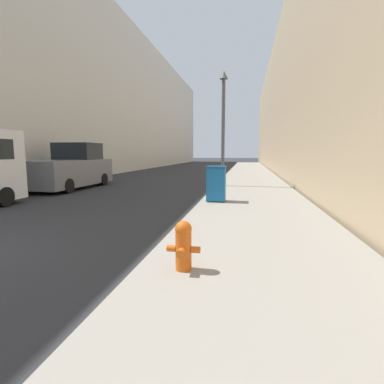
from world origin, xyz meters
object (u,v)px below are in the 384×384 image
fire_hydrant (183,244)px  pickup_truck (70,169)px  trash_bin (216,183)px  lamppost (223,124)px

fire_hydrant → pickup_truck: size_ratio=0.13×
trash_bin → lamppost: bearing=92.1°
fire_hydrant → pickup_truck: pickup_truck is taller
trash_bin → pickup_truck: 8.27m
fire_hydrant → trash_bin: bearing=91.4°
fire_hydrant → pickup_truck: 12.14m
lamppost → trash_bin: bearing=-87.9°
trash_bin → pickup_truck: (-7.48, 3.51, 0.21)m
trash_bin → pickup_truck: bearing=154.9°
pickup_truck → trash_bin: bearing=-25.1°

